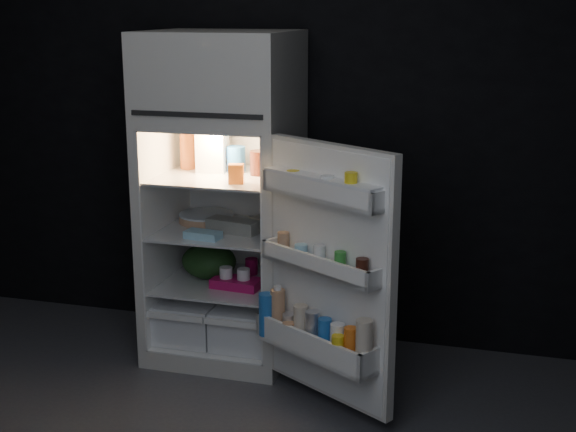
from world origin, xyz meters
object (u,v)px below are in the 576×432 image
(refrigerator, at_px, (224,186))
(fridge_door, at_px, (325,279))
(yogurt_tray, at_px, (237,283))
(milk_jug, at_px, (212,149))
(egg_carton, at_px, (233,226))

(refrigerator, relative_size, fridge_door, 1.46)
(refrigerator, height_order, yogurt_tray, refrigerator)
(fridge_door, relative_size, yogurt_tray, 4.62)
(yogurt_tray, bearing_deg, milk_jug, 143.03)
(refrigerator, distance_m, egg_carton, 0.23)
(milk_jug, bearing_deg, refrigerator, -34.64)
(milk_jug, height_order, yogurt_tray, milk_jug)
(milk_jug, height_order, egg_carton, milk_jug)
(milk_jug, bearing_deg, fridge_door, -45.78)
(refrigerator, relative_size, yogurt_tray, 6.74)
(yogurt_tray, bearing_deg, refrigerator, 134.83)
(egg_carton, xyz_separation_m, yogurt_tray, (0.03, -0.04, -0.31))
(yogurt_tray, bearing_deg, fridge_door, -31.77)
(fridge_door, bearing_deg, refrigerator, 140.79)
(egg_carton, bearing_deg, yogurt_tray, -41.80)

